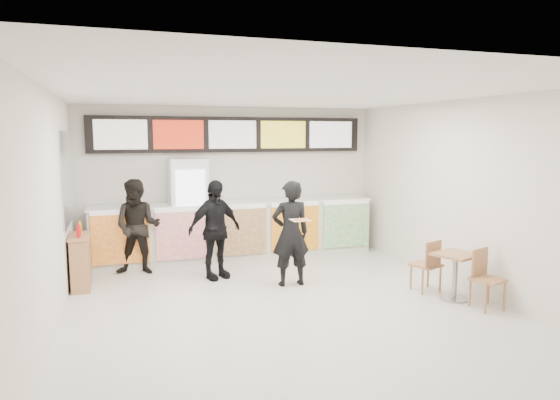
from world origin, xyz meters
name	(u,v)px	position (x,y,z in m)	size (l,w,h in m)	color
floor	(288,309)	(0.00, 0.00, 0.00)	(7.00, 7.00, 0.00)	beige
ceiling	(288,93)	(0.00, 0.00, 3.00)	(7.00, 7.00, 0.00)	white
wall_back	(232,182)	(0.00, 3.50, 1.50)	(6.00, 6.00, 0.00)	silver
wall_left	(49,214)	(-3.00, 0.00, 1.50)	(7.00, 7.00, 0.00)	silver
wall_right	(469,196)	(3.00, 0.00, 1.50)	(7.00, 7.00, 0.00)	silver
service_counter	(237,230)	(0.00, 3.09, 0.57)	(5.56, 0.77, 1.14)	silver
menu_board	(232,135)	(0.00, 3.41, 2.45)	(5.50, 0.14, 0.70)	black
drinks_fridge	(189,211)	(-0.93, 3.11, 1.00)	(0.70, 0.67, 2.00)	white
mirror_panel	(68,177)	(-2.99, 2.45, 1.75)	(0.01, 2.00, 1.50)	#B2B7BF
customer_main	(291,233)	(0.42, 1.07, 0.86)	(0.63, 0.41, 1.72)	black
customer_left	(138,227)	(-1.91, 2.55, 0.84)	(0.82, 0.64, 1.68)	black
customer_mid	(215,230)	(-0.68, 1.84, 0.85)	(0.99, 0.41, 1.69)	black
pizza_slice	(300,220)	(0.42, 0.62, 1.16)	(0.36, 0.36, 0.02)	beige
cafe_table	(455,268)	(2.50, -0.38, 0.49)	(0.85, 1.47, 0.83)	#A4724B
condiment_ledge	(81,261)	(-2.82, 1.96, 0.44)	(0.31, 0.77, 1.03)	#A4724B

